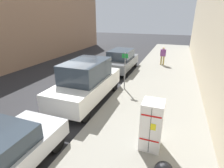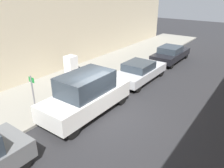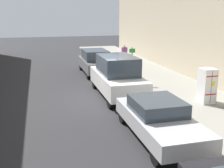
% 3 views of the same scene
% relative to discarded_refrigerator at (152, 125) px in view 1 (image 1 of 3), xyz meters
% --- Properties ---
extents(ground_plane, '(80.00, 80.00, 0.00)m').
position_rel_discarded_refrigerator_xyz_m(ground_plane, '(4.85, -2.26, -0.97)').
color(ground_plane, '#28282B').
extents(sidewalk_slab, '(4.68, 44.00, 0.13)m').
position_rel_discarded_refrigerator_xyz_m(sidewalk_slab, '(0.30, -2.26, -0.90)').
color(sidewalk_slab, gray).
rests_on(sidewalk_slab, ground).
extents(discarded_refrigerator, '(0.67, 0.72, 1.68)m').
position_rel_discarded_refrigerator_xyz_m(discarded_refrigerator, '(0.00, 0.00, 0.00)').
color(discarded_refrigerator, white).
rests_on(discarded_refrigerator, sidewalk_slab).
extents(street_sign_post, '(0.36, 0.07, 2.22)m').
position_rel_discarded_refrigerator_xyz_m(street_sign_post, '(2.26, -4.54, 0.42)').
color(street_sign_post, slate).
rests_on(street_sign_post, sidewalk_slab).
extents(pedestrian_walking_far, '(0.47, 0.22, 1.61)m').
position_rel_discarded_refrigerator_xyz_m(pedestrian_walking_far, '(0.67, -11.18, 0.09)').
color(pedestrian_walking_far, '#A8934C').
rests_on(pedestrian_walking_far, sidewalk_slab).
extents(parked_suv_gray, '(1.87, 4.48, 1.75)m').
position_rel_discarded_refrigerator_xyz_m(parked_suv_gray, '(3.74, -8.48, -0.07)').
color(parked_suv_gray, slate).
rests_on(parked_suv_gray, ground).
extents(parked_van_white, '(1.98, 4.96, 2.17)m').
position_rel_discarded_refrigerator_xyz_m(parked_van_white, '(3.74, -2.59, 0.12)').
color(parked_van_white, silver).
rests_on(parked_van_white, ground).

